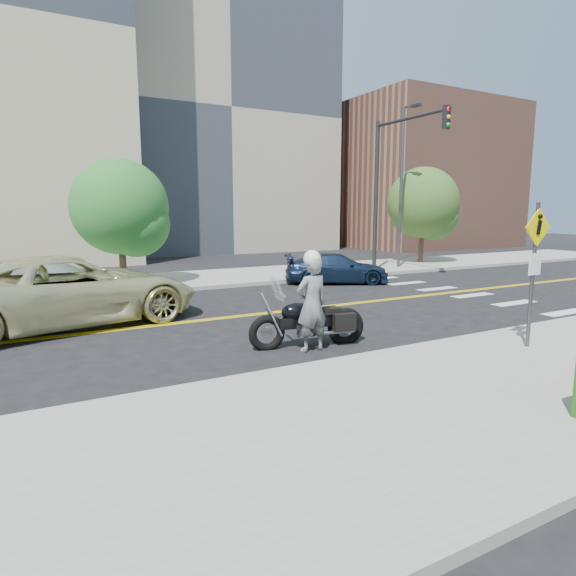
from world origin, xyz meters
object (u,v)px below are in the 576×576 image
(pedestrian_sign, at_px, (534,261))
(suv, at_px, (69,291))
(parked_car_silver, at_px, (44,285))
(motorcyclist, at_px, (312,301))
(motorcycle, at_px, (309,311))
(parked_car_blue, at_px, (337,268))

(pedestrian_sign, height_order, suv, pedestrian_sign)
(suv, height_order, parked_car_silver, suv)
(motorcyclist, distance_m, motorcycle, 0.48)
(pedestrian_sign, bearing_deg, motorcycle, 144.00)
(motorcyclist, xyz_separation_m, parked_car_silver, (-4.81, 7.84, -0.33))
(motorcycle, xyz_separation_m, suv, (-4.46, 4.73, 0.13))
(pedestrian_sign, bearing_deg, suv, 137.79)
(suv, relative_size, parked_car_blue, 1.54)
(motorcyclist, relative_size, suv, 0.33)
(motorcycle, relative_size, suv, 0.39)
(parked_car_silver, bearing_deg, motorcycle, -124.32)
(pedestrian_sign, height_order, parked_car_blue, pedestrian_sign)
(pedestrian_sign, xyz_separation_m, suv, (-8.22, 7.46, -1.04))
(suv, distance_m, parked_car_silver, 2.81)
(pedestrian_sign, xyz_separation_m, motorcyclist, (-3.90, 2.37, -0.88))
(parked_car_silver, bearing_deg, pedestrian_sign, -117.36)
(suv, bearing_deg, motorcyclist, -151.98)
(parked_car_silver, height_order, parked_car_blue, parked_car_silver)
(motorcycle, bearing_deg, pedestrian_sign, -25.92)
(pedestrian_sign, xyz_separation_m, parked_car_blue, (2.24, 10.37, -1.33))
(pedestrian_sign, bearing_deg, parked_car_silver, 130.47)
(pedestrian_sign, xyz_separation_m, motorcycle, (-3.76, 2.73, -1.16))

